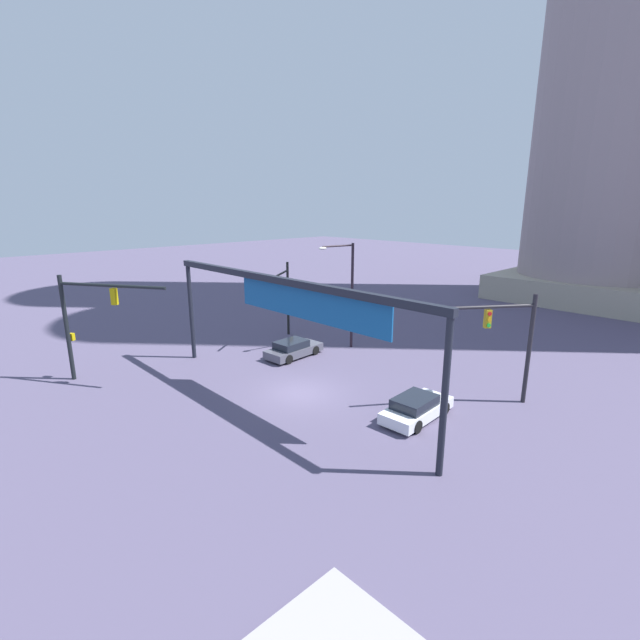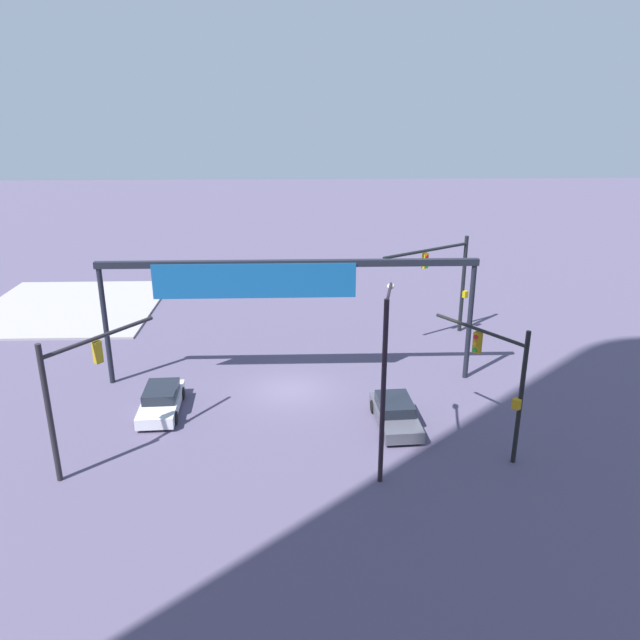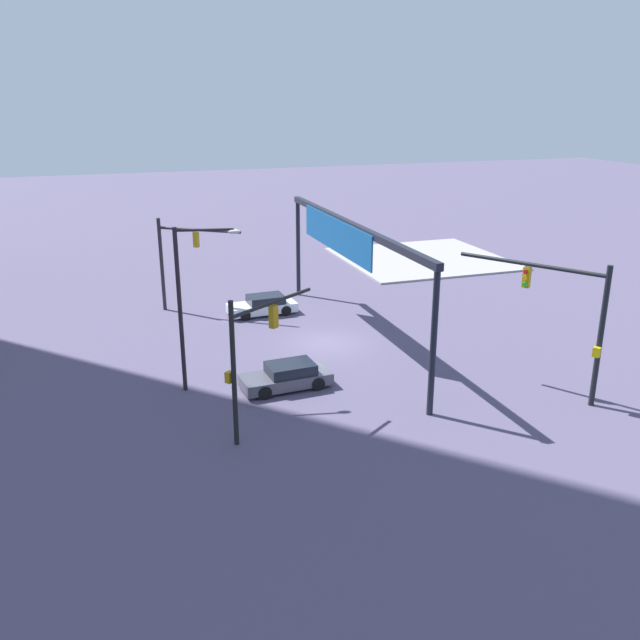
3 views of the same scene
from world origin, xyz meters
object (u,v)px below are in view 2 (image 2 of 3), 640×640
(streetlamp_curved_arm, at_px, (384,375))
(sedan_car_waiting_far, at_px, (161,400))
(traffic_signal_opposite_side, at_px, (502,372))
(traffic_signal_cross_street, at_px, (72,381))
(traffic_signal_near_corner, at_px, (448,272))
(sedan_car_approaching, at_px, (395,413))

(streetlamp_curved_arm, height_order, sedan_car_waiting_far, streetlamp_curved_arm)
(traffic_signal_opposite_side, xyz_separation_m, traffic_signal_cross_street, (17.60, 0.55, 0.11))
(traffic_signal_near_corner, height_order, streetlamp_curved_arm, streetlamp_curved_arm)
(traffic_signal_cross_street, xyz_separation_m, sedan_car_approaching, (-13.62, -3.14, -3.37))
(streetlamp_curved_arm, relative_size, sedan_car_approaching, 1.79)
(streetlamp_curved_arm, bearing_deg, sedan_car_waiting_far, 71.24)
(traffic_signal_opposite_side, xyz_separation_m, sedan_car_waiting_far, (15.35, -4.29, -3.26))
(sedan_car_approaching, xyz_separation_m, sedan_car_waiting_far, (11.37, -1.69, 0.00))
(traffic_signal_cross_street, bearing_deg, sedan_car_approaching, -41.75)
(traffic_signal_near_corner, height_order, sedan_car_waiting_far, traffic_signal_near_corner)
(traffic_signal_near_corner, bearing_deg, sedan_car_approaching, 34.47)
(traffic_signal_cross_street, distance_m, streetlamp_curved_arm, 12.46)
(streetlamp_curved_arm, xyz_separation_m, sedan_car_waiting_far, (10.15, -5.96, -4.00))
(streetlamp_curved_arm, distance_m, sedan_car_approaching, 5.97)
(traffic_signal_opposite_side, bearing_deg, traffic_signal_near_corner, -38.74)
(traffic_signal_near_corner, relative_size, traffic_signal_opposite_side, 1.08)
(traffic_signal_near_corner, xyz_separation_m, traffic_signal_cross_street, (18.57, 14.73, -0.35))
(sedan_car_approaching, relative_size, sedan_car_waiting_far, 1.00)
(traffic_signal_near_corner, relative_size, sedan_car_waiting_far, 1.48)
(traffic_signal_opposite_side, relative_size, streetlamp_curved_arm, 0.77)
(traffic_signal_cross_street, relative_size, streetlamp_curved_arm, 0.77)
(streetlamp_curved_arm, relative_size, sedan_car_waiting_far, 1.78)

